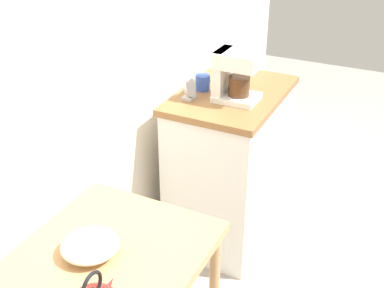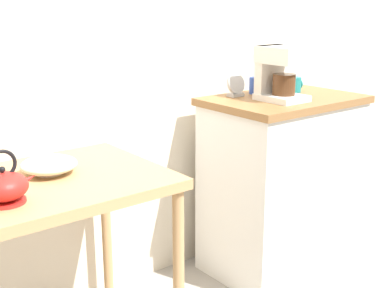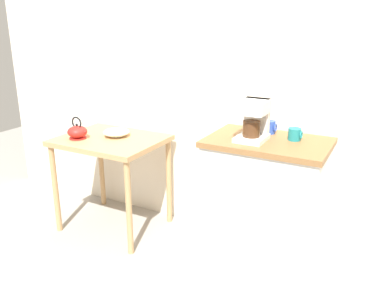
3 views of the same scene
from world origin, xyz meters
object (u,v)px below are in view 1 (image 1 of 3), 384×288
object	(u,v)px
mug_dark_teal	(230,74)
bowl_stoneware	(90,245)
mug_blue	(203,82)
table_clock	(190,89)
coffee_maker	(234,74)

from	to	relation	value
mug_dark_teal	bowl_stoneware	bearing A→B (deg)	-177.93
mug_blue	mug_dark_teal	distance (m)	0.21
mug_dark_teal	table_clock	xyz separation A→B (m)	(-0.33, 0.09, 0.01)
bowl_stoneware	mug_dark_teal	world-z (taller)	mug_dark_teal
mug_blue	mug_dark_teal	bearing A→B (deg)	-23.13
bowl_stoneware	coffee_maker	bearing A→B (deg)	-3.13
coffee_maker	mug_blue	distance (m)	0.22
bowl_stoneware	mug_dark_teal	xyz separation A→B (m)	(1.40, 0.05, 0.16)
bowl_stoneware	mug_blue	xyz separation A→B (m)	(1.21, 0.13, 0.16)
coffee_maker	mug_dark_teal	distance (m)	0.29
mug_dark_teal	mug_blue	bearing A→B (deg)	156.87
mug_blue	bowl_stoneware	bearing A→B (deg)	-173.76
bowl_stoneware	coffee_maker	size ratio (longest dim) A/B	0.80
bowl_stoneware	table_clock	bearing A→B (deg)	7.49
coffee_maker	mug_dark_teal	xyz separation A→B (m)	(0.24, 0.11, -0.10)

